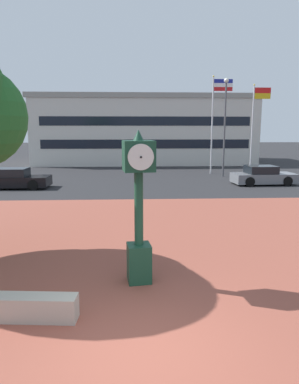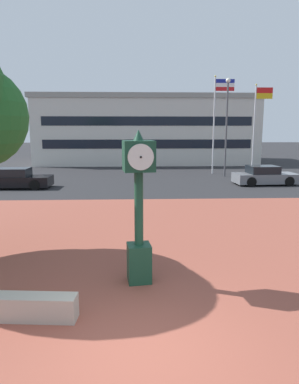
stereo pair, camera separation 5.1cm
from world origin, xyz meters
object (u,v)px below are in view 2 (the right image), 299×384
street_lamp_post (227,118)px  flagpole_primary (216,116)px  civic_building (146,130)px  car_street_near (265,176)px  street_clock (139,204)px  flagpole_secondary (256,122)px  car_street_mid (17,179)px

street_lamp_post → flagpole_primary: bearing=99.9°
flagpole_primary → civic_building: 13.15m
car_street_near → street_lamp_post: street_lamp_post is taller
car_street_near → flagpole_primary: size_ratio=0.53×
civic_building → street_clock: bearing=-92.2°
flagpole_primary → street_lamp_post: bearing=-80.1°
flagpole_primary → civic_building: bearing=114.8°
car_street_near → flagpole_secondary: flagpole_secondary is taller
car_street_near → civic_building: (-7.53, 18.01, 3.11)m
civic_building → flagpole_primary: bearing=-65.2°
car_street_mid → flagpole_primary: 16.53m
car_street_mid → flagpole_secondary: size_ratio=0.57×
street_clock → civic_building: size_ratio=0.15×
car_street_mid → street_clock: bearing=28.6°
civic_building → street_lamp_post: street_lamp_post is taller
flagpole_primary → street_clock: bearing=-107.7°
car_street_mid → flagpole_secondary: flagpole_secondary is taller
flagpole_primary → civic_building: size_ratio=0.34×
car_street_near → flagpole_primary: 7.72m
car_street_mid → flagpole_primary: flagpole_primary is taller
street_clock → civic_building: (1.25, 33.05, 1.72)m
flagpole_secondary → street_lamp_post: street_lamp_post is taller
street_clock → car_street_mid: (-7.67, 14.28, -1.39)m
civic_building → car_street_near: bearing=-67.3°
flagpole_secondary → civic_building: size_ratio=0.31×
street_clock → flagpole_primary: size_ratio=0.46×
civic_building → street_lamp_post: size_ratio=3.15×
street_clock → flagpole_secondary: (10.14, 21.16, 2.42)m
flagpole_secondary → street_lamp_post: bearing=-146.8°
flagpole_secondary → car_street_mid: bearing=-158.9°
flagpole_primary → street_lamp_post: flagpole_primary is taller
flagpole_secondary → street_lamp_post: size_ratio=0.98×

